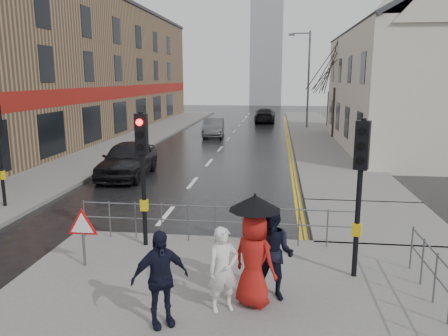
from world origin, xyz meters
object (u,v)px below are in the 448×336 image
(pedestrian_d, at_px, (160,279))
(car_parked, at_px, (128,159))
(pedestrian_with_umbrella, at_px, (254,247))
(pedestrian_b, at_px, (272,254))
(pedestrian_a, at_px, (223,269))
(car_mid, at_px, (214,127))

(pedestrian_d, relative_size, car_parked, 0.37)
(pedestrian_with_umbrella, bearing_deg, pedestrian_b, 41.82)
(pedestrian_a, height_order, car_parked, pedestrian_a)
(pedestrian_d, bearing_deg, car_mid, 64.23)
(pedestrian_b, xyz_separation_m, car_mid, (-4.71, 24.52, -0.36))
(pedestrian_d, bearing_deg, pedestrian_with_umbrella, -2.36)
(pedestrian_b, xyz_separation_m, pedestrian_with_umbrella, (-0.33, -0.29, 0.24))
(pedestrian_a, distance_m, pedestrian_d, 1.19)
(pedestrian_with_umbrella, height_order, pedestrian_d, pedestrian_with_umbrella)
(pedestrian_b, bearing_deg, pedestrian_with_umbrella, -117.58)
(pedestrian_b, bearing_deg, car_parked, 142.43)
(pedestrian_with_umbrella, relative_size, car_mid, 0.52)
(pedestrian_a, xyz_separation_m, pedestrian_b, (0.87, 0.56, 0.11))
(car_parked, bearing_deg, pedestrian_d, -70.24)
(pedestrian_a, relative_size, car_parked, 0.34)
(pedestrian_with_umbrella, distance_m, car_parked, 12.44)
(pedestrian_a, relative_size, car_mid, 0.38)
(pedestrian_with_umbrella, distance_m, car_mid, 25.21)
(pedestrian_b, height_order, car_parked, pedestrian_b)
(pedestrian_b, bearing_deg, pedestrian_d, -127.31)
(pedestrian_a, distance_m, car_mid, 25.38)
(pedestrian_with_umbrella, height_order, car_parked, pedestrian_with_umbrella)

